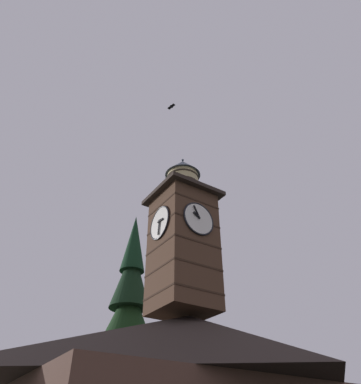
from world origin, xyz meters
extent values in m
pyramid|color=black|center=(-0.24, -1.93, 5.81)|extent=(15.33, 11.62, 3.34)
cube|color=#4C3323|center=(0.11, -1.89, 10.90)|extent=(3.00, 3.00, 6.84)
cube|color=#352318|center=(0.11, -1.89, 8.30)|extent=(3.04, 3.04, 0.10)
cube|color=#352318|center=(0.11, -1.89, 9.58)|extent=(3.04, 3.04, 0.10)
cube|color=#352318|center=(0.11, -1.89, 10.87)|extent=(3.04, 3.04, 0.10)
cube|color=#352318|center=(0.11, -1.89, 12.15)|extent=(3.04, 3.04, 0.10)
cube|color=#352318|center=(0.11, -1.89, 13.43)|extent=(3.04, 3.04, 0.10)
cylinder|color=white|center=(0.11, -0.36, 12.24)|extent=(1.89, 0.10, 1.89)
torus|color=black|center=(0.11, -0.33, 12.24)|extent=(1.99, 0.10, 1.99)
cube|color=black|center=(0.30, -0.26, 12.38)|extent=(0.46, 0.04, 0.37)
cube|color=black|center=(0.28, -0.26, 12.59)|extent=(0.42, 0.04, 0.73)
sphere|color=black|center=(0.11, -0.25, 12.24)|extent=(0.10, 0.10, 0.10)
cylinder|color=white|center=(1.64, -1.89, 12.24)|extent=(0.10, 1.89, 1.89)
torus|color=black|center=(1.66, -1.89, 12.24)|extent=(0.10, 1.99, 1.99)
cube|color=black|center=(1.74, -1.66, 12.28)|extent=(0.04, 0.49, 0.19)
cube|color=black|center=(1.74, -1.84, 11.86)|extent=(0.04, 0.18, 0.78)
sphere|color=black|center=(1.75, -1.89, 12.24)|extent=(0.10, 0.10, 0.10)
cube|color=#2D231E|center=(0.11, -1.89, 14.44)|extent=(3.70, 3.70, 0.25)
cylinder|color=tan|center=(0.11, -1.89, 15.38)|extent=(1.94, 1.94, 1.63)
cylinder|color=#2D2319|center=(0.11, -1.89, 14.84)|extent=(2.00, 2.00, 0.10)
cylinder|color=#2D2319|center=(0.11, -1.89, 15.38)|extent=(2.00, 2.00, 0.10)
cylinder|color=#2D2319|center=(0.11, -1.89, 15.93)|extent=(2.00, 2.00, 0.10)
cone|color=#424C5B|center=(0.11, -1.89, 16.78)|extent=(2.24, 2.24, 1.17)
sphere|color=#384251|center=(0.11, -1.89, 17.47)|extent=(0.16, 0.16, 0.16)
cone|color=black|center=(-0.31, -9.17, 6.58)|extent=(4.69, 4.69, 4.38)
cone|color=#163316|center=(-0.31, -9.17, 9.33)|extent=(3.72, 3.72, 4.55)
cone|color=black|center=(-0.31, -9.17, 12.05)|extent=(2.75, 2.75, 4.66)
cone|color=black|center=(-0.31, -9.17, 14.68)|extent=(1.79, 1.79, 4.60)
sphere|color=silver|center=(-14.18, -45.07, 14.83)|extent=(1.80, 1.80, 1.80)
ellipsoid|color=black|center=(2.39, 0.32, 19.14)|extent=(0.27, 0.18, 0.14)
cube|color=black|center=(2.36, 0.45, 19.14)|extent=(0.22, 0.29, 0.04)
cube|color=black|center=(2.42, 0.19, 19.14)|extent=(0.22, 0.29, 0.04)
camera|label=1|loc=(10.29, 13.43, 2.08)|focal=34.15mm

